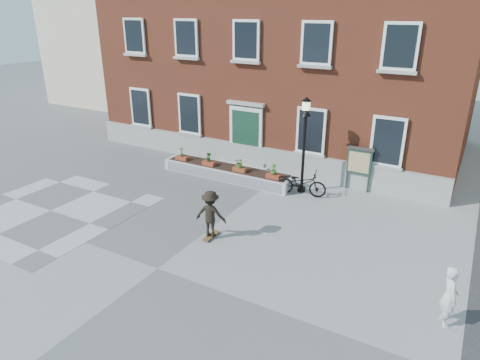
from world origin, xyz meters
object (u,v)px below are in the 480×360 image
Objects in this scene: lamp_post at (305,132)px; notice_board at (359,162)px; bystander at (449,296)px; bicycle at (301,183)px; skateboarder at (211,214)px.

notice_board is at bearing 32.79° from lamp_post.
bicycle is at bearing 25.88° from bystander.
lamp_post reaches higher than bystander.
bystander is 7.22m from skateboarder.
bystander is at bearing -43.72° from lamp_post.
notice_board is 1.12× the size of skateboarder.
lamp_post is 2.36× the size of skateboarder.
bystander is 8.55m from lamp_post.
bystander is 0.84× the size of notice_board.
notice_board reaches higher than skateboarder.
bystander is 0.94× the size of skateboarder.
skateboarder reaches higher than bystander.
lamp_post reaches higher than bicycle.
bystander reaches higher than bicycle.
skateboarder is (-3.09, -6.35, -0.40)m from notice_board.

